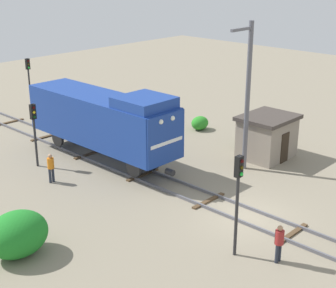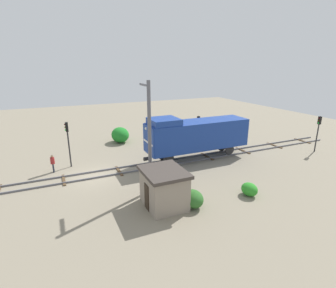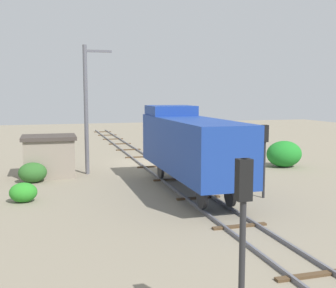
{
  "view_description": "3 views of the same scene",
  "coord_description": "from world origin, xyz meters",
  "px_view_note": "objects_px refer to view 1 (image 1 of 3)",
  "views": [
    {
      "loc": [
        -18.98,
        -12.66,
        11.92
      ],
      "look_at": [
        1.2,
        6.54,
        1.87
      ],
      "focal_mm": 55.0,
      "sensor_mm": 36.0,
      "label": 1
    },
    {
      "loc": [
        23.03,
        -2.8,
        9.86
      ],
      "look_at": [
        1.05,
        7.15,
        2.45
      ],
      "focal_mm": 28.0,
      "sensor_mm": 36.0,
      "label": 2
    },
    {
      "loc": [
        7.57,
        32.83,
        5.55
      ],
      "look_at": [
        0.18,
        7.18,
        2.31
      ],
      "focal_mm": 45.0,
      "sensor_mm": 36.0,
      "label": 3
    }
  ],
  "objects_px": {
    "traffic_signal_near": "(238,188)",
    "traffic_signal_mid": "(34,124)",
    "locomotive": "(103,118)",
    "catenary_mast": "(247,94)",
    "relay_hut": "(267,136)",
    "traffic_signal_far": "(29,74)",
    "worker_by_signal": "(51,166)",
    "worker_near_track": "(279,241)"
  },
  "relations": [
    {
      "from": "traffic_signal_mid",
      "to": "traffic_signal_far",
      "type": "bearing_deg",
      "value": 59.13
    },
    {
      "from": "traffic_signal_mid",
      "to": "worker_near_track",
      "type": "height_order",
      "value": "traffic_signal_mid"
    },
    {
      "from": "traffic_signal_mid",
      "to": "relay_hut",
      "type": "bearing_deg",
      "value": -40.26
    },
    {
      "from": "locomotive",
      "to": "traffic_signal_mid",
      "type": "bearing_deg",
      "value": 146.1
    },
    {
      "from": "locomotive",
      "to": "catenary_mast",
      "type": "height_order",
      "value": "catenary_mast"
    },
    {
      "from": "catenary_mast",
      "to": "relay_hut",
      "type": "relative_size",
      "value": 2.5
    },
    {
      "from": "worker_near_track",
      "to": "relay_hut",
      "type": "height_order",
      "value": "relay_hut"
    },
    {
      "from": "traffic_signal_near",
      "to": "worker_near_track",
      "type": "bearing_deg",
      "value": -63.76
    },
    {
      "from": "locomotive",
      "to": "traffic_signal_far",
      "type": "bearing_deg",
      "value": 75.57
    },
    {
      "from": "traffic_signal_near",
      "to": "relay_hut",
      "type": "bearing_deg",
      "value": 27.16
    },
    {
      "from": "worker_near_track",
      "to": "catenary_mast",
      "type": "height_order",
      "value": "catenary_mast"
    },
    {
      "from": "locomotive",
      "to": "traffic_signal_near",
      "type": "distance_m",
      "value": 12.85
    },
    {
      "from": "traffic_signal_far",
      "to": "catenary_mast",
      "type": "distance_m",
      "value": 21.14
    },
    {
      "from": "locomotive",
      "to": "traffic_signal_mid",
      "type": "distance_m",
      "value": 4.1
    },
    {
      "from": "worker_by_signal",
      "to": "locomotive",
      "type": "bearing_deg",
      "value": 68.55
    },
    {
      "from": "traffic_signal_near",
      "to": "worker_by_signal",
      "type": "relative_size",
      "value": 2.66
    },
    {
      "from": "traffic_signal_near",
      "to": "traffic_signal_far",
      "type": "relative_size",
      "value": 1.08
    },
    {
      "from": "traffic_signal_near",
      "to": "worker_near_track",
      "type": "relative_size",
      "value": 2.66
    },
    {
      "from": "traffic_signal_near",
      "to": "worker_by_signal",
      "type": "height_order",
      "value": "traffic_signal_near"
    },
    {
      "from": "locomotive",
      "to": "worker_by_signal",
      "type": "distance_m",
      "value": 4.58
    },
    {
      "from": "traffic_signal_far",
      "to": "catenary_mast",
      "type": "height_order",
      "value": "catenary_mast"
    },
    {
      "from": "locomotive",
      "to": "traffic_signal_mid",
      "type": "xyz_separation_m",
      "value": [
        -3.4,
        2.28,
        -0.05
      ]
    },
    {
      "from": "worker_by_signal",
      "to": "catenary_mast",
      "type": "bearing_deg",
      "value": 27.29
    },
    {
      "from": "traffic_signal_near",
      "to": "catenary_mast",
      "type": "xyz_separation_m",
      "value": [
        8.14,
        5.41,
        1.5
      ]
    },
    {
      "from": "traffic_signal_near",
      "to": "traffic_signal_mid",
      "type": "height_order",
      "value": "traffic_signal_near"
    },
    {
      "from": "locomotive",
      "to": "worker_near_track",
      "type": "relative_size",
      "value": 6.82
    },
    {
      "from": "traffic_signal_mid",
      "to": "relay_hut",
      "type": "relative_size",
      "value": 1.11
    },
    {
      "from": "traffic_signal_near",
      "to": "worker_by_signal",
      "type": "bearing_deg",
      "value": 94.74
    },
    {
      "from": "traffic_signal_mid",
      "to": "relay_hut",
      "type": "xyz_separation_m",
      "value": [
        10.9,
        -9.23,
        -1.33
      ]
    },
    {
      "from": "traffic_signal_near",
      "to": "traffic_signal_far",
      "type": "xyz_separation_m",
      "value": [
        6.8,
        26.43,
        -0.23
      ]
    },
    {
      "from": "locomotive",
      "to": "relay_hut",
      "type": "height_order",
      "value": "locomotive"
    },
    {
      "from": "locomotive",
      "to": "worker_by_signal",
      "type": "height_order",
      "value": "locomotive"
    },
    {
      "from": "traffic_signal_near",
      "to": "traffic_signal_mid",
      "type": "distance_m",
      "value": 14.73
    },
    {
      "from": "traffic_signal_near",
      "to": "locomotive",
      "type": "bearing_deg",
      "value": 75.57
    },
    {
      "from": "locomotive",
      "to": "worker_near_track",
      "type": "height_order",
      "value": "locomotive"
    },
    {
      "from": "traffic_signal_far",
      "to": "catenary_mast",
      "type": "bearing_deg",
      "value": -86.34
    },
    {
      "from": "locomotive",
      "to": "traffic_signal_far",
      "type": "height_order",
      "value": "locomotive"
    },
    {
      "from": "traffic_signal_mid",
      "to": "locomotive",
      "type": "bearing_deg",
      "value": -33.9
    },
    {
      "from": "traffic_signal_far",
      "to": "worker_by_signal",
      "type": "relative_size",
      "value": 2.46
    },
    {
      "from": "catenary_mast",
      "to": "relay_hut",
      "type": "xyz_separation_m",
      "value": [
        2.56,
        0.08,
        -3.23
      ]
    },
    {
      "from": "traffic_signal_far",
      "to": "worker_near_track",
      "type": "distance_m",
      "value": 28.75
    },
    {
      "from": "traffic_signal_near",
      "to": "worker_by_signal",
      "type": "xyz_separation_m",
      "value": [
        -1.0,
        12.05,
        -2.13
      ]
    }
  ]
}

